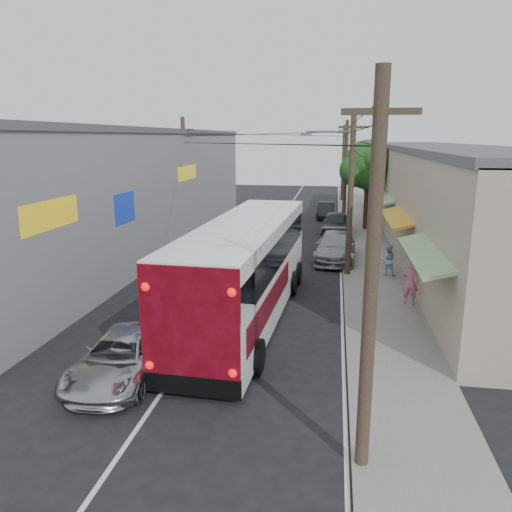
{
  "coord_description": "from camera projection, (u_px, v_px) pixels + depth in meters",
  "views": [
    {
      "loc": [
        4.45,
        -11.4,
        6.76
      ],
      "look_at": [
        1.17,
        9.35,
        1.73
      ],
      "focal_mm": 35.0,
      "sensor_mm": 36.0,
      "label": 1
    }
  ],
  "objects": [
    {
      "name": "utility_poles",
      "position": [
        314.0,
        180.0,
        31.29
      ],
      "size": [
        11.8,
        45.28,
        8.0
      ],
      "color": "#473828",
      "rests_on": "ground"
    },
    {
      "name": "parked_car_mid",
      "position": [
        336.0,
        224.0,
        35.07
      ],
      "size": [
        2.07,
        4.84,
        1.63
      ],
      "primitive_type": "imported",
      "rotation": [
        0.0,
        0.0,
        -0.03
      ],
      "color": "#292A2F",
      "rests_on": "ground"
    },
    {
      "name": "coach_bus",
      "position": [
        247.0,
        268.0,
        18.82
      ],
      "size": [
        3.5,
        13.08,
        3.73
      ],
      "rotation": [
        0.0,
        0.0,
        -0.05
      ],
      "color": "white",
      "rests_on": "ground"
    },
    {
      "name": "parked_car_far",
      "position": [
        326.0,
        210.0,
        42.54
      ],
      "size": [
        1.57,
        4.12,
        1.34
      ],
      "primitive_type": "imported",
      "rotation": [
        0.0,
        0.0,
        -0.04
      ],
      "color": "black",
      "rests_on": "ground"
    },
    {
      "name": "jeepney",
      "position": [
        122.0,
        357.0,
        14.22
      ],
      "size": [
        2.25,
        4.66,
        1.28
      ],
      "primitive_type": "imported",
      "rotation": [
        0.0,
        0.0,
        0.03
      ],
      "color": "#B4B5BB",
      "rests_on": "ground"
    },
    {
      "name": "parked_suv",
      "position": [
        336.0,
        247.0,
        27.84
      ],
      "size": [
        2.39,
        5.4,
        1.54
      ],
      "primitive_type": "imported",
      "rotation": [
        0.0,
        0.0,
        -0.04
      ],
      "color": "gray",
      "rests_on": "ground"
    },
    {
      "name": "building_left",
      "position": [
        124.0,
        188.0,
        30.92
      ],
      "size": [
        7.2,
        36.0,
        7.25
      ],
      "color": "slate",
      "rests_on": "ground"
    },
    {
      "name": "pedestrian_far",
      "position": [
        388.0,
        260.0,
        24.39
      ],
      "size": [
        0.78,
        0.62,
        1.54
      ],
      "primitive_type": "imported",
      "rotation": [
        0.0,
        0.0,
        3.09
      ],
      "color": "#9BB8E2",
      "rests_on": "sidewalk"
    },
    {
      "name": "street_tree",
      "position": [
        370.0,
        166.0,
        36.06
      ],
      "size": [
        4.4,
        4.0,
        6.6
      ],
      "color": "#3F2B19",
      "rests_on": "ground"
    },
    {
      "name": "pedestrian_near",
      "position": [
        410.0,
        282.0,
        20.15
      ],
      "size": [
        0.77,
        0.61,
        1.83
      ],
      "primitive_type": "imported",
      "rotation": [
        0.0,
        0.0,
        2.85
      ],
      "color": "#D26F98",
      "rests_on": "sidewalk"
    },
    {
      "name": "ground",
      "position": [
        157.0,
        399.0,
        13.2
      ],
      "size": [
        120.0,
        120.0,
        0.0
      ],
      "primitive_type": "plane",
      "color": "black",
      "rests_on": "ground"
    },
    {
      "name": "building_right",
      "position": [
        438.0,
        195.0,
        31.93
      ],
      "size": [
        7.09,
        40.0,
        6.25
      ],
      "color": "#B09F8C",
      "rests_on": "ground"
    },
    {
      "name": "sidewalk",
      "position": [
        366.0,
        246.0,
        31.41
      ],
      "size": [
        3.0,
        80.0,
        0.12
      ],
      "primitive_type": "cube",
      "color": "slate",
      "rests_on": "ground"
    }
  ]
}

